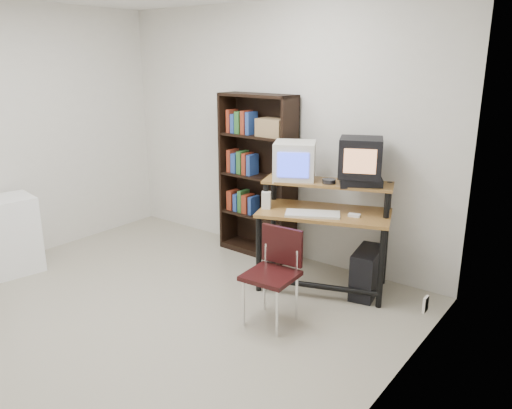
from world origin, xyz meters
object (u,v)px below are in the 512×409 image
Objects in this scene: crt_tv at (360,157)px; bookshelf at (259,174)px; crt_monitor at (295,161)px; pc_tower at (367,272)px; school_chair at (275,266)px; computer_desk at (324,216)px; mini_fridge at (12,235)px.

crt_tv is 1.29m from bookshelf.
pc_tower is (0.74, 0.08, -0.93)m from crt_monitor.
school_chair is 0.45× the size of bookshelf.
computer_desk reaches higher than pc_tower.
crt_monitor is 0.29× the size of bookshelf.
school_chair is at bearing 27.08° from mini_fridge.
school_chair is at bearing -95.09° from crt_monitor.
crt_monitor is at bearing 158.01° from computer_desk.
crt_tv reaches higher than mini_fridge.
bookshelf reaches higher than mini_fridge.
bookshelf is at bearing 148.13° from crt_tv.
mini_fridge is (-2.29, -1.55, -0.77)m from crt_monitor.
bookshelf is at bearing 127.86° from school_chair.
crt_tv is at bearing 41.81° from mini_fridge.
crt_tv reaches higher than school_chair.
computer_desk is at bearing -30.63° from crt_monitor.
pc_tower is at bearing -21.96° from crt_monitor.
mini_fridge is at bearing -169.51° from computer_desk.
crt_tv reaches higher than crt_monitor.
crt_tv is (0.23, 0.17, 0.54)m from computer_desk.
pc_tower is (0.40, 0.10, -0.47)m from computer_desk.
pc_tower is at bearing -6.11° from computer_desk.
crt_tv is 1.05× the size of pc_tower.
computer_desk is 0.61m from crt_tv.
mini_fridge reaches higher than pc_tower.
computer_desk is 0.62m from pc_tower.
crt_monitor is (-0.34, 0.01, 0.46)m from computer_desk.
bookshelf is at bearing 59.87° from mini_fridge.
computer_desk is at bearing -16.86° from bookshelf.
bookshelf is at bearing 125.08° from crt_monitor.
pc_tower is at bearing 61.74° from school_chair.
school_chair is 2.74m from mini_fridge.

